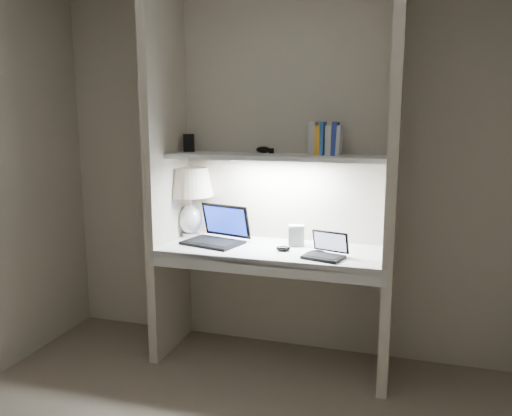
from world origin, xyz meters
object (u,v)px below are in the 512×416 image
at_px(laptop_netbook, 326,251).
at_px(laptop_main, 218,234).
at_px(speaker, 296,236).
at_px(table_lamp, 190,190).
at_px(book_row, 325,139).

bearing_deg(laptop_netbook, laptop_main, -176.42).
xyz_separation_m(laptop_main, speaker, (0.53, 0.05, 0.01)).
height_order(table_lamp, book_row, book_row).
relative_size(laptop_netbook, book_row, 1.32).
bearing_deg(laptop_netbook, book_row, 118.85).
xyz_separation_m(table_lamp, laptop_netbook, (1.01, -0.28, -0.29)).
height_order(laptop_main, laptop_netbook, laptop_main).
bearing_deg(speaker, laptop_main, 167.28).
height_order(table_lamp, laptop_netbook, table_lamp).
bearing_deg(speaker, laptop_netbook, -61.34).
relative_size(laptop_main, laptop_netbook, 1.59).
height_order(laptop_netbook, speaker, laptop_netbook).
distance_m(table_lamp, laptop_netbook, 1.08).
bearing_deg(laptop_main, laptop_netbook, 2.85).
bearing_deg(laptop_main, speaker, 20.52).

